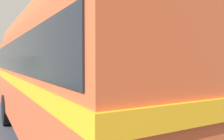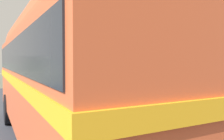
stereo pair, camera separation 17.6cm
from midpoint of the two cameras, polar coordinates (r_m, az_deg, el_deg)
The scene contains 7 objects.
ground at distance 8.76m, azimuth -1.40°, elevation -11.28°, with size 32.00×26.00×0.02m.
breakwater at distance 20.18m, azimuth -11.28°, elevation -1.67°, with size 31.36×2.06×2.42m.
parking_lines at distance 14.84m, azimuth 19.25°, elevation -5.79°, with size 7.92×4.40×0.01m.
vintage_coach at distance 5.83m, azimuth -10.25°, elevation 2.18°, with size 3.79×8.86×3.70m.
parked_car_nearest at distance 13.07m, azimuth 10.50°, elevation -2.58°, with size 4.18×1.91×1.86m.
parked_car_middle at distance 14.68m, azimuth 20.34°, elevation -2.16°, with size 4.21×1.98×1.86m.
lamp_post at distance 15.79m, azimuth 2.10°, elevation 6.64°, with size 0.97×0.24×5.76m.
Camera 2 is at (-2.38, -8.18, 2.04)m, focal length 37.97 mm.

